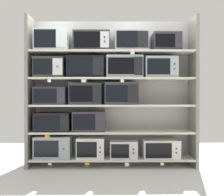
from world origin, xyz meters
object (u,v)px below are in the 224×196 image
(microwave_1, at_px, (91,147))
(microwave_12, at_px, (160,68))
(microwave_7, at_px, (86,94))
(microwave_16, at_px, (166,43))
(microwave_13, at_px, (52,41))
(microwave_5, at_px, (89,121))
(microwave_10, at_px, (86,67))
(microwave_0, at_px, (54,146))
(microwave_6, at_px, (51,96))
(microwave_2, at_px, (123,149))
(microwave_15, at_px, (131,42))
(microwave_3, at_px, (160,148))
(microwave_14, at_px, (92,42))
(microwave_11, at_px, (124,67))
(microwave_4, at_px, (53,122))
(microwave_9, at_px, (50,68))
(microwave_8, at_px, (121,94))

(microwave_1, xyz_separation_m, microwave_12, (1.09, -0.00, 1.24))
(microwave_7, bearing_deg, microwave_16, 0.00)
(microwave_1, relative_size, microwave_13, 0.82)
(microwave_5, relative_size, microwave_12, 1.01)
(microwave_10, distance_m, microwave_16, 1.31)
(microwave_1, relative_size, microwave_12, 0.85)
(microwave_0, relative_size, microwave_6, 1.14)
(microwave_2, height_order, microwave_13, microwave_13)
(microwave_6, height_order, microwave_12, microwave_12)
(microwave_16, bearing_deg, microwave_12, -179.93)
(microwave_5, xyz_separation_m, microwave_10, (-0.05, 0.00, 0.84))
(microwave_15, xyz_separation_m, microwave_16, (0.55, 0.00, -0.02))
(microwave_13, xyz_separation_m, microwave_16, (1.78, 0.00, -0.03))
(microwave_7, height_order, microwave_16, microwave_16)
(microwave_10, xyz_separation_m, microwave_15, (0.71, -0.00, 0.40))
(microwave_3, distance_m, microwave_13, 2.38)
(microwave_3, relative_size, microwave_14, 1.00)
(microwave_10, distance_m, microwave_11, 0.60)
(microwave_0, bearing_deg, microwave_11, -0.00)
(microwave_13, bearing_deg, microwave_3, -0.00)
(microwave_5, height_order, microwave_10, microwave_10)
(microwave_15, bearing_deg, microwave_16, 0.03)
(microwave_6, bearing_deg, microwave_13, -0.12)
(microwave_0, height_order, microwave_2, microwave_0)
(microwave_3, distance_m, microwave_14, 1.98)
(microwave_3, xyz_separation_m, microwave_6, (-1.70, 0.00, 0.82))
(microwave_4, height_order, microwave_14, microwave_14)
(microwave_4, xyz_separation_m, microwave_16, (1.76, -0.00, 1.23))
(microwave_4, relative_size, microwave_10, 0.95)
(microwave_7, relative_size, microwave_15, 0.98)
(microwave_5, bearing_deg, microwave_1, 0.37)
(microwave_11, xyz_separation_m, microwave_12, (0.56, -0.00, -0.01))
(microwave_14, bearing_deg, microwave_11, 0.03)
(microwave_3, xyz_separation_m, microwave_12, (-0.00, 0.00, 1.26))
(microwave_1, xyz_separation_m, microwave_7, (-0.08, 0.00, 0.83))
(microwave_4, xyz_separation_m, microwave_10, (0.51, -0.00, 0.85))
(microwave_3, relative_size, microwave_4, 1.02)
(microwave_1, distance_m, microwave_7, 0.84)
(microwave_4, bearing_deg, microwave_12, -0.01)
(microwave_9, xyz_separation_m, microwave_15, (1.26, -0.00, 0.41))
(microwave_11, height_order, microwave_16, microwave_16)
(microwave_4, height_order, microwave_6, microwave_6)
(microwave_4, bearing_deg, microwave_16, -0.00)
(microwave_8, bearing_deg, microwave_3, -0.03)
(microwave_11, bearing_deg, microwave_0, 180.00)
(microwave_5, height_order, microwave_6, microwave_6)
(microwave_5, distance_m, microwave_6, 0.71)
(microwave_4, distance_m, microwave_6, 0.40)
(microwave_5, bearing_deg, microwave_12, 0.00)
(microwave_10, height_order, microwave_12, microwave_10)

